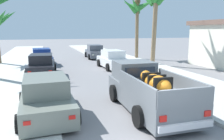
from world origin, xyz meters
TOP-DOWN VIEW (x-y plane):
  - sidewalk_left at (-5.12, 12.00)m, footprint 5.06×60.00m
  - sidewalk_right at (5.12, 12.00)m, footprint 5.06×60.00m
  - curb_left at (-3.99, 12.00)m, footprint 0.16×60.00m
  - curb_right at (3.99, 12.00)m, footprint 0.16×60.00m
  - pickup_truck at (0.99, 3.21)m, footprint 2.34×5.27m
  - car_left_near at (-3.05, 11.82)m, footprint 2.21×4.34m
  - car_right_near at (2.84, 13.21)m, footprint 2.11×4.30m
  - car_left_mid at (3.01, 20.54)m, footprint 2.19×4.33m
  - car_right_mid at (-2.95, 3.70)m, footprint 2.11×4.30m
  - car_left_far at (-3.01, 17.15)m, footprint 2.18×4.33m
  - palm_tree_right_mid at (7.42, 18.53)m, footprint 3.79×3.78m
  - palm_tree_left_back at (6.96, 13.57)m, footprint 3.70×3.58m

SIDE VIEW (x-z plane):
  - curb_left at x=-3.99m, z-range 0.00..0.10m
  - curb_right at x=3.99m, z-range 0.00..0.10m
  - sidewalk_left at x=-5.12m, z-range 0.00..0.12m
  - sidewalk_right at x=5.12m, z-range 0.00..0.12m
  - car_left_near at x=-3.05m, z-range -0.06..1.48m
  - car_right_near at x=2.84m, z-range -0.06..1.48m
  - car_left_mid at x=3.01m, z-range -0.06..1.48m
  - car_right_mid at x=-2.95m, z-range -0.06..1.48m
  - car_left_far at x=-3.01m, z-range -0.06..1.48m
  - pickup_truck at x=0.99m, z-range -0.09..1.71m
  - palm_tree_right_mid at x=7.42m, z-range 2.14..8.88m
  - palm_tree_left_back at x=6.96m, z-range 2.14..9.26m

